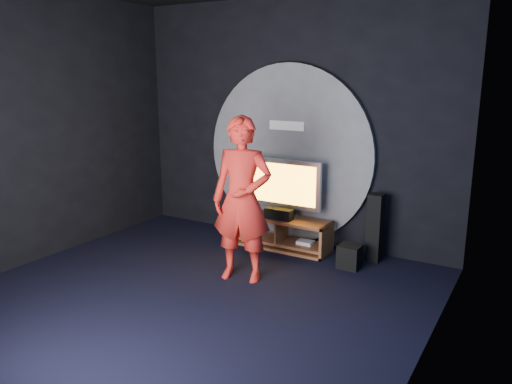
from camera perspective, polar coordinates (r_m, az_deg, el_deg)
floor at (r=5.71m, az=-7.95°, el=-12.12°), size 5.00×5.00×0.00m
back_wall at (r=7.30m, az=3.95°, el=7.89°), size 5.00×0.04×3.50m
left_wall at (r=7.04m, az=-24.70°, el=6.51°), size 0.04×5.00×3.50m
right_wall at (r=4.13m, az=19.56°, el=2.93°), size 0.04×5.00×3.50m
wall_disc_panel at (r=7.31m, az=3.70°, el=4.35°), size 2.60×0.11×2.60m
media_console at (r=7.18m, az=2.97°, el=-4.91°), size 1.43×0.45×0.45m
tv at (r=7.05m, az=3.24°, el=0.72°), size 1.11×0.22×0.83m
center_speaker at (r=7.02m, az=2.64°, el=-2.52°), size 0.40×0.15×0.15m
remote at (r=7.15m, az=0.23°, el=-2.73°), size 0.18×0.05×0.02m
tower_speaker_left at (r=7.73m, az=-1.15°, el=-1.52°), size 0.18×0.20×0.92m
tower_speaker_right at (r=6.79m, az=13.44°, el=-4.00°), size 0.18×0.20×0.92m
subwoofer at (r=6.59m, az=10.68°, el=-7.24°), size 0.28×0.28×0.30m
player at (r=5.90m, az=-1.60°, el=-0.89°), size 0.82×0.63×1.98m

